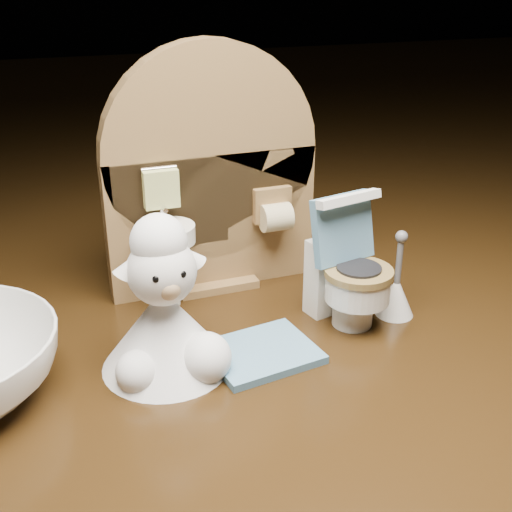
{
  "coord_description": "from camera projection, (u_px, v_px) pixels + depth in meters",
  "views": [
    {
      "loc": [
        -0.1,
        -0.29,
        0.19
      ],
      "look_at": [
        0.0,
        -0.0,
        0.05
      ],
      "focal_mm": 45.0,
      "sensor_mm": 36.0,
      "label": 1
    }
  ],
  "objects": [
    {
      "name": "backdrop_panel",
      "position": [
        210.0,
        185.0,
        0.38
      ],
      "size": [
        0.13,
        0.05,
        0.15
      ],
      "color": "brown",
      "rests_on": "ground"
    },
    {
      "name": "toy_toilet",
      "position": [
        347.0,
        275.0,
        0.36
      ],
      "size": [
        0.04,
        0.05,
        0.08
      ],
      "rotation": [
        0.0,
        0.0,
        0.2
      ],
      "color": "white",
      "rests_on": "ground"
    },
    {
      "name": "bath_mat",
      "position": [
        262.0,
        353.0,
        0.33
      ],
      "size": [
        0.06,
        0.05,
        0.0
      ],
      "primitive_type": "cube",
      "rotation": [
        0.0,
        0.0,
        0.13
      ],
      "color": "teal",
      "rests_on": "ground"
    },
    {
      "name": "toilet_brush",
      "position": [
        396.0,
        293.0,
        0.37
      ],
      "size": [
        0.02,
        0.02,
        0.05
      ],
      "color": "white",
      "rests_on": "ground"
    },
    {
      "name": "plush_lamb",
      "position": [
        165.0,
        317.0,
        0.31
      ],
      "size": [
        0.07,
        0.07,
        0.08
      ],
      "rotation": [
        0.0,
        0.0,
        0.04
      ],
      "color": "white",
      "rests_on": "ground"
    }
  ]
}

